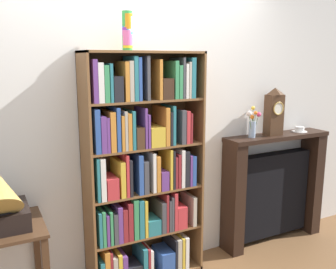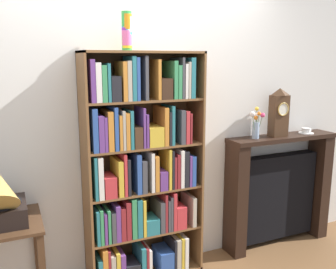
{
  "view_description": "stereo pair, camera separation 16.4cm",
  "coord_description": "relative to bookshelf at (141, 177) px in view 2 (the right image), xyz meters",
  "views": [
    {
      "loc": [
        -1.11,
        -2.47,
        1.81
      ],
      "look_at": [
        0.21,
        0.14,
        1.22
      ],
      "focal_mm": 39.53,
      "sensor_mm": 36.0,
      "label": 1
    },
    {
      "loc": [
        -0.97,
        -2.54,
        1.81
      ],
      "look_at": [
        0.21,
        0.14,
        1.22
      ],
      "focal_mm": 39.53,
      "sensor_mm": 36.0,
      "label": 2
    }
  ],
  "objects": [
    {
      "name": "mantel_clock",
      "position": [
        1.38,
        0.04,
        0.43
      ],
      "size": [
        0.16,
        0.12,
        0.45
      ],
      "color": "#472D1C",
      "rests_on": "fireplace_mantel"
    },
    {
      "name": "wall_back",
      "position": [
        0.2,
        0.21,
        0.44
      ],
      "size": [
        5.16,
        0.08,
        2.67
      ],
      "primitive_type": "cube",
      "color": "silver",
      "rests_on": "ground"
    },
    {
      "name": "side_table_left",
      "position": [
        -1.04,
        -0.1,
        -0.34
      ],
      "size": [
        0.53,
        0.52,
        0.74
      ],
      "color": "#472D1C",
      "rests_on": "ground"
    },
    {
      "name": "bookshelf",
      "position": [
        0.0,
        0.0,
        0.0
      ],
      "size": [
        0.94,
        0.31,
        1.87
      ],
      "color": "brown",
      "rests_on": "ground"
    },
    {
      "name": "fireplace_mantel",
      "position": [
        1.44,
        0.06,
        -0.35
      ],
      "size": [
        1.13,
        0.25,
        1.1
      ],
      "color": "black",
      "rests_on": "ground"
    },
    {
      "name": "flower_vase",
      "position": [
        1.13,
        0.04,
        0.34
      ],
      "size": [
        0.16,
        0.09,
        0.29
      ],
      "color": "#99B2D1",
      "rests_on": "fireplace_mantel"
    },
    {
      "name": "teacup_with_saucer",
      "position": [
        1.73,
        0.04,
        0.23
      ],
      "size": [
        0.15,
        0.15,
        0.05
      ],
      "color": "white",
      "rests_on": "fireplace_mantel"
    },
    {
      "name": "cup_stack",
      "position": [
        -0.08,
        0.04,
        1.12
      ],
      "size": [
        0.08,
        0.08,
        0.28
      ],
      "color": "green",
      "rests_on": "bookshelf"
    }
  ]
}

